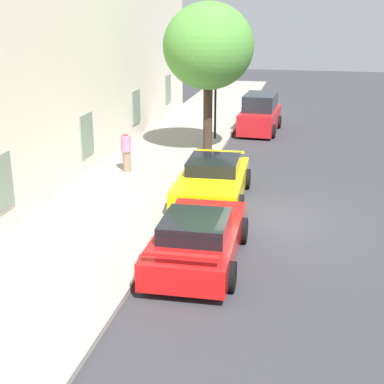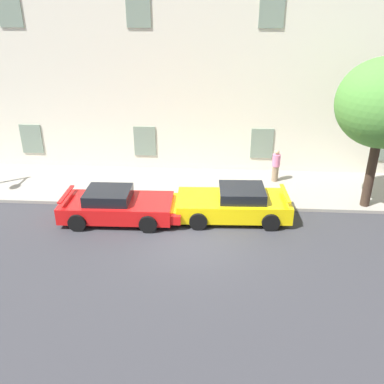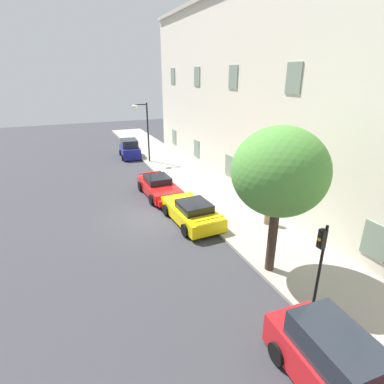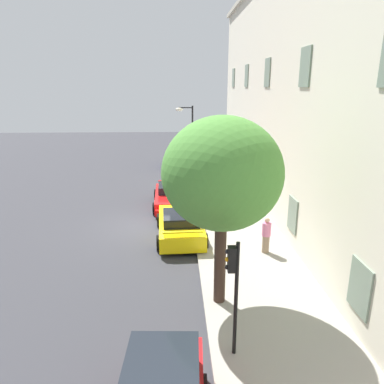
% 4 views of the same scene
% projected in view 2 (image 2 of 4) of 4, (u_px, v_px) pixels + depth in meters
% --- Properties ---
extents(ground_plane, '(80.00, 80.00, 0.00)m').
position_uv_depth(ground_plane, '(195.00, 239.00, 15.01)').
color(ground_plane, '#333338').
extents(sidewalk, '(60.00, 4.22, 0.14)m').
position_uv_depth(sidewalk, '(201.00, 187.00, 19.13)').
color(sidewalk, gray).
rests_on(sidewalk, ground).
extents(building_facade, '(36.74, 3.69, 13.24)m').
position_uv_depth(building_facade, '(205.00, 33.00, 19.75)').
color(building_facade, beige).
rests_on(building_facade, ground).
extents(sportscar_red_lead, '(4.79, 2.25, 1.28)m').
position_uv_depth(sportscar_red_lead, '(121.00, 206.00, 16.16)').
color(sportscar_red_lead, red).
rests_on(sportscar_red_lead, ground).
extents(sportscar_yellow_flank, '(4.92, 2.39, 1.31)m').
position_uv_depth(sportscar_yellow_flank, '(229.00, 204.00, 16.31)').
color(sportscar_yellow_flank, yellow).
rests_on(sportscar_yellow_flank, ground).
extents(tree_near_kerb, '(3.64, 3.64, 6.03)m').
position_uv_depth(tree_near_kerb, '(384.00, 104.00, 15.46)').
color(tree_near_kerb, '#38281E').
rests_on(tree_near_kerb, sidewalk).
extents(pedestrian_admiring, '(0.48, 0.48, 1.57)m').
position_uv_depth(pedestrian_admiring, '(276.00, 165.00, 19.30)').
color(pedestrian_admiring, '#8C7259').
rests_on(pedestrian_admiring, sidewalk).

